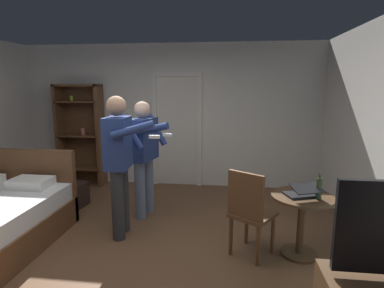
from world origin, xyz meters
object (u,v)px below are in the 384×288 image
Objects in this scene: side_table at (301,215)px; wooden_chair at (249,210)px; suitcase_dark at (67,194)px; bottle_on_table at (319,188)px; person_striped_shirt at (144,150)px; laptop at (302,192)px; person_blue_shirt at (119,157)px; bookshelf at (81,131)px.

wooden_chair reaches higher than side_table.
side_table is 1.19× the size of suitcase_dark.
person_striped_shirt is at bearing 156.20° from bottle_on_table.
person_blue_shirt reaches higher than laptop.
side_table is at bearing 150.26° from bottle_on_table.
laptop is at bearing -31.88° from bookshelf.
bookshelf is 4.28m from side_table.
person_blue_shirt is 1.69m from suitcase_dark.
bottle_on_table is 0.77m from wooden_chair.
laptop is 0.60m from wooden_chair.
person_blue_shirt is (-2.13, 0.26, 0.27)m from laptop.
wooden_chair is at bearing -177.79° from bottle_on_table.
person_striped_shirt is (-2.16, 0.95, 0.15)m from bottle_on_table.
person_blue_shirt is (1.48, -1.98, -0.00)m from bookshelf.
bookshelf reaches higher than person_blue_shirt.
person_blue_shirt reaches higher than suitcase_dark.
person_blue_shirt is 0.66m from person_striped_shirt.
bottle_on_table reaches higher than suitcase_dark.
bottle_on_table is at bearing -7.57° from person_blue_shirt.
suitcase_dark is (-2.78, 1.17, -0.36)m from wooden_chair.
person_blue_shirt is at bearing 174.05° from side_table.
suitcase_dark is at bearing 162.38° from side_table.
side_table is (3.62, -2.20, -0.55)m from bookshelf.
person_striped_shirt reaches higher than bottle_on_table.
wooden_chair is (3.05, -2.31, -0.49)m from bookshelf.
wooden_chair is 1.79m from person_striped_shirt.
bottle_on_table is 0.48× the size of suitcase_dark.
bookshelf reaches higher than suitcase_dark.
bottle_on_table is 0.29× the size of wooden_chair.
bookshelf is at bearing 110.93° from suitcase_dark.
bottle_on_table is (3.76, -2.28, -0.21)m from bookshelf.
laptop is 0.24× the size of person_blue_shirt.
bookshelf is 3.85m from wooden_chair.
side_table is 2.25m from person_striped_shirt.
person_striped_shirt is (-2.02, 0.87, 0.50)m from side_table.
suitcase_dark is (-3.34, 1.11, -0.57)m from laptop.
bookshelf reaches higher than laptop.
laptop is 2.21m from person_striped_shirt.
wooden_chair is (-0.72, -0.03, -0.28)m from bottle_on_table.
person_blue_shirt is 3.01× the size of suitcase_dark.
wooden_chair is (-0.56, -0.07, -0.21)m from laptop.
bookshelf is 2.47m from person_blue_shirt.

